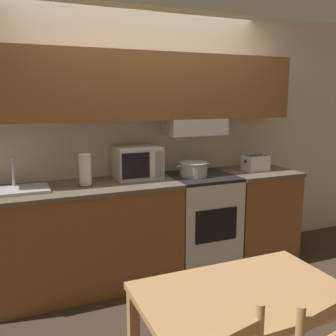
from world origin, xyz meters
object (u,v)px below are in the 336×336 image
object	(u,v)px
toaster	(255,163)
dining_table	(243,311)
stove_range	(200,220)
cooking_pot	(194,169)
sink_basin	(14,190)
microwave	(137,162)
paper_towel_roll	(85,170)

from	to	relation	value
toaster	dining_table	xyz separation A→B (m)	(-1.30, -1.73, -0.40)
stove_range	cooking_pot	xyz separation A→B (m)	(-0.09, -0.01, 0.54)
sink_basin	stove_range	bearing A→B (deg)	0.03
microwave	dining_table	distance (m)	1.94
cooking_pot	sink_basin	size ratio (longest dim) A/B	0.66
sink_basin	paper_towel_roll	distance (m)	0.59
microwave	stove_range	bearing A→B (deg)	-12.13
paper_towel_roll	dining_table	world-z (taller)	paper_towel_roll
cooking_pot	microwave	distance (m)	0.55
stove_range	sink_basin	world-z (taller)	sink_basin
microwave	paper_towel_roll	xyz separation A→B (m)	(-0.52, -0.14, -0.01)
toaster	paper_towel_roll	size ratio (longest dim) A/B	0.91
microwave	paper_towel_roll	bearing A→B (deg)	-164.97
cooking_pot	dining_table	world-z (taller)	cooking_pot
cooking_pot	dining_table	xyz separation A→B (m)	(-0.58, -1.74, -0.40)
microwave	paper_towel_roll	distance (m)	0.54
toaster	paper_towel_roll	bearing A→B (deg)	179.85
stove_range	microwave	size ratio (longest dim) A/B	2.22
stove_range	dining_table	size ratio (longest dim) A/B	0.87
sink_basin	dining_table	distance (m)	2.06
microwave	sink_basin	bearing A→B (deg)	-173.04
microwave	paper_towel_roll	world-z (taller)	microwave
sink_basin	paper_towel_roll	xyz separation A→B (m)	(0.57, -0.01, 0.12)
stove_range	dining_table	world-z (taller)	stove_range
microwave	sink_basin	distance (m)	1.11
cooking_pot	paper_towel_roll	world-z (taller)	paper_towel_roll
stove_range	sink_basin	distance (m)	1.78
toaster	paper_towel_roll	xyz separation A→B (m)	(-1.77, 0.00, 0.06)
stove_range	paper_towel_roll	xyz separation A→B (m)	(-1.13, -0.01, 0.61)
stove_range	sink_basin	size ratio (longest dim) A/B	1.74
dining_table	sink_basin	bearing A→B (deg)	120.80
cooking_pot	microwave	bearing A→B (deg)	165.00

